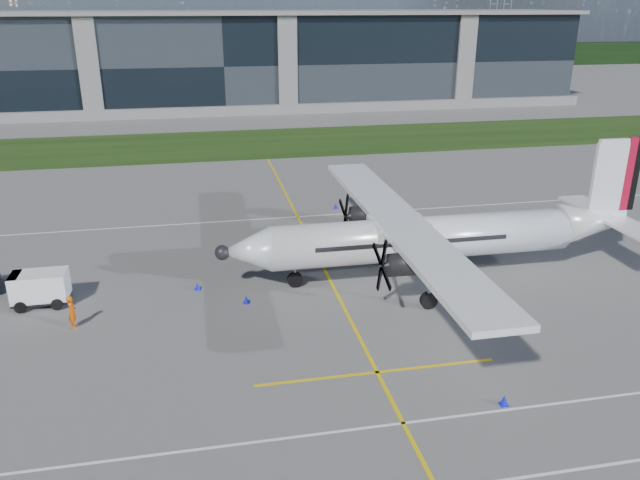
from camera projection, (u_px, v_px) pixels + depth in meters
name	position (u px, v px, depth m)	size (l,w,h in m)	color
ground	(241.00, 158.00, 71.90)	(400.00, 400.00, 0.00)	slate
grass_strip	(236.00, 144.00, 79.22)	(400.00, 18.00, 0.04)	black
terminal_building	(221.00, 61.00, 105.89)	(120.00, 20.00, 15.00)	black
tree_line	(211.00, 59.00, 162.49)	(400.00, 6.00, 6.00)	black
pylon_east	(500.00, 9.00, 182.81)	(9.00, 4.60, 30.00)	gray
yellow_taxiway_centerline	(315.00, 252.00, 44.94)	(0.20, 70.00, 0.01)	yellow
turboprop_aircraft	(438.00, 213.00, 39.55)	(27.81, 28.84, 8.65)	white
baggage_tug	(40.00, 289.00, 36.78)	(3.35, 2.01, 2.01)	white
ground_crew_person	(72.00, 310.00, 34.12)	(0.88, 0.63, 2.17)	#F25907
safety_cone_fwd	(198.00, 286.00, 38.95)	(0.36, 0.36, 0.50)	#0D10E0
safety_cone_portwing	(504.00, 400.00, 27.75)	(0.36, 0.36, 0.50)	#0D10E0
safety_cone_stbdwing	(336.00, 206.00, 54.32)	(0.36, 0.36, 0.50)	#0D10E0
safety_cone_nose_port	(246.00, 299.00, 37.19)	(0.36, 0.36, 0.50)	#0D10E0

